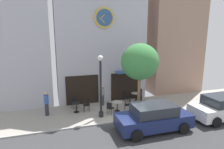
# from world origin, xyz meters

# --- Properties ---
(ground_plane) EXTENTS (27.65, 9.19, 0.13)m
(ground_plane) POSITION_xyz_m (0.00, -0.58, -0.02)
(ground_plane) COLOR #9E998E
(clock_building) EXTENTS (7.32, 4.23, 11.56)m
(clock_building) POSITION_xyz_m (-0.52, 5.42, 5.96)
(clock_building) COLOR #B2B2BC
(clock_building) RESTS_ON ground_plane
(neighbor_building_left) EXTENTS (6.18, 4.59, 11.53)m
(neighbor_building_left) POSITION_xyz_m (-7.66, 6.30, 5.76)
(neighbor_building_left) COLOR #B2B2BC
(neighbor_building_left) RESTS_ON ground_plane
(neighbor_building_right) EXTENTS (5.15, 3.04, 14.09)m
(neighbor_building_right) POSITION_xyz_m (6.73, 5.52, 7.05)
(neighbor_building_right) COLOR #9E7A66
(neighbor_building_right) RESTS_ON ground_plane
(street_lamp) EXTENTS (0.36, 0.36, 4.15)m
(street_lamp) POSITION_xyz_m (-1.56, 1.15, 2.11)
(street_lamp) COLOR black
(street_lamp) RESTS_ON ground_plane
(street_tree) EXTENTS (2.54, 2.29, 4.88)m
(street_tree) POSITION_xyz_m (1.04, 0.82, 3.66)
(street_tree) COLOR brown
(street_tree) RESTS_ON ground_plane
(cafe_table_rightmost) EXTENTS (0.64, 0.64, 0.72)m
(cafe_table_rightmost) POSITION_xyz_m (-3.06, 2.41, 0.49)
(cafe_table_rightmost) COLOR black
(cafe_table_rightmost) RESTS_ON ground_plane
(cafe_table_near_curb) EXTENTS (0.72, 0.72, 0.72)m
(cafe_table_near_curb) POSITION_xyz_m (-0.21, 1.73, 0.51)
(cafe_table_near_curb) COLOR black
(cafe_table_near_curb) RESTS_ON ground_plane
(cafe_table_center) EXTENTS (0.72, 0.72, 0.77)m
(cafe_table_center) POSITION_xyz_m (1.83, 3.07, 0.55)
(cafe_table_center) COLOR black
(cafe_table_center) RESTS_ON ground_plane
(cafe_chair_corner) EXTENTS (0.57, 0.57, 0.90)m
(cafe_chair_corner) POSITION_xyz_m (2.45, 3.69, 0.53)
(cafe_chair_corner) COLOR black
(cafe_chair_corner) RESTS_ON ground_plane
(cafe_chair_left_end) EXTENTS (0.43, 0.43, 0.90)m
(cafe_chair_left_end) POSITION_xyz_m (-2.25, 2.42, 0.53)
(cafe_chair_left_end) COLOR black
(cafe_chair_left_end) RESTS_ON ground_plane
(cafe_chair_facing_wall) EXTENTS (0.48, 0.48, 0.90)m
(cafe_chair_facing_wall) POSITION_xyz_m (0.58, 1.55, 0.53)
(cafe_chair_facing_wall) COLOR black
(cafe_chair_facing_wall) RESTS_ON ground_plane
(cafe_chair_under_awning) EXTENTS (0.43, 0.43, 0.90)m
(cafe_chair_under_awning) POSITION_xyz_m (1.01, 3.19, 0.53)
(cafe_chair_under_awning) COLOR black
(cafe_chair_under_awning) RESTS_ON ground_plane
(cafe_chair_near_tree) EXTENTS (0.57, 0.57, 0.90)m
(cafe_chair_near_tree) POSITION_xyz_m (-0.90, 1.29, 0.53)
(cafe_chair_near_tree) COLOR black
(cafe_chair_near_tree) RESTS_ON ground_plane
(cafe_chair_by_entrance) EXTENTS (0.50, 0.50, 0.90)m
(cafe_chair_by_entrance) POSITION_xyz_m (-3.09, 3.23, 0.53)
(cafe_chair_by_entrance) COLOR black
(cafe_chair_by_entrance) RESTS_ON ground_plane
(cafe_chair_mid_row) EXTENTS (0.49, 0.49, 0.90)m
(cafe_chair_mid_row) POSITION_xyz_m (1.75, 2.23, 0.53)
(cafe_chair_mid_row) COLOR black
(cafe_chair_mid_row) RESTS_ON ground_plane
(pedestrian_grey) EXTENTS (0.40, 0.40, 1.67)m
(pedestrian_grey) POSITION_xyz_m (-0.93, 3.21, 0.86)
(pedestrian_grey) COLOR #2D2D38
(pedestrian_grey) RESTS_ON ground_plane
(pedestrian_blue) EXTENTS (0.35, 0.35, 1.67)m
(pedestrian_blue) POSITION_xyz_m (-5.04, 2.49, 0.86)
(pedestrian_blue) COLOR #2D2D38
(pedestrian_blue) RESTS_ON ground_plane
(parked_car_navy) EXTENTS (4.33, 2.07, 1.55)m
(parked_car_navy) POSITION_xyz_m (0.89, -1.51, 0.76)
(parked_car_navy) COLOR navy
(parked_car_navy) RESTS_ON ground_plane
(parked_car_white) EXTENTS (4.32, 2.07, 1.55)m
(parked_car_white) POSITION_xyz_m (6.05, -1.45, 0.76)
(parked_car_white) COLOR white
(parked_car_white) RESTS_ON ground_plane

